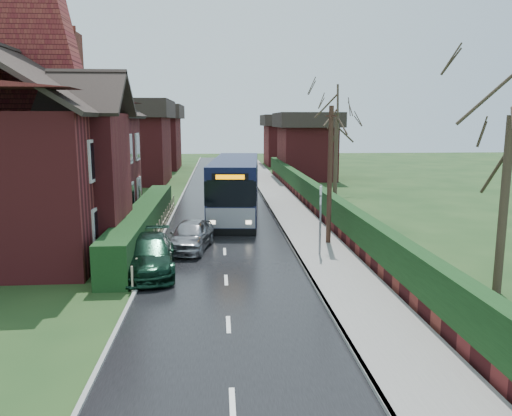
{
  "coord_description": "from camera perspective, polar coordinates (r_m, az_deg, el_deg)",
  "views": [
    {
      "loc": [
        -0.22,
        -19.29,
        5.66
      ],
      "look_at": [
        1.45,
        2.85,
        1.8
      ],
      "focal_mm": 35.0,
      "sensor_mm": 36.0,
      "label": 1
    }
  ],
  "objects": [
    {
      "name": "car_green",
      "position": [
        19.38,
        -12.15,
        -5.23
      ],
      "size": [
        2.42,
        4.91,
        1.37
      ],
      "primitive_type": "imported",
      "rotation": [
        0.0,
        0.0,
        0.11
      ],
      "color": "black",
      "rests_on": "ground"
    },
    {
      "name": "bus_stop_sign",
      "position": [
        20.94,
        7.39,
        -0.21
      ],
      "size": [
        0.19,
        0.46,
        3.08
      ],
      "rotation": [
        0.0,
        0.0,
        -0.28
      ],
      "color": "slate",
      "rests_on": "ground"
    },
    {
      "name": "kerb_left",
      "position": [
        29.96,
        -9.65,
        -1.07
      ],
      "size": [
        0.12,
        100.0,
        0.1
      ],
      "primitive_type": "cube",
      "color": "gray",
      "rests_on": "ground"
    },
    {
      "name": "car_silver",
      "position": [
        22.4,
        -7.48,
        -3.09
      ],
      "size": [
        2.25,
        4.16,
        1.34
      ],
      "primitive_type": "imported",
      "rotation": [
        0.0,
        0.0,
        -0.18
      ],
      "color": "#A1A0A5",
      "rests_on": "ground"
    },
    {
      "name": "ground",
      "position": [
        20.1,
        -3.53,
        -6.51
      ],
      "size": [
        140.0,
        140.0,
        0.0
      ],
      "primitive_type": "plane",
      "color": "#334E21",
      "rests_on": "ground"
    },
    {
      "name": "bus",
      "position": [
        30.17,
        -2.33,
        2.33
      ],
      "size": [
        3.51,
        11.51,
        3.44
      ],
      "rotation": [
        0.0,
        0.0,
        -0.08
      ],
      "color": "black",
      "rests_on": "ground"
    },
    {
      "name": "tree_right_far",
      "position": [
        39.62,
        9.26,
        11.2
      ],
      "size": [
        4.62,
        4.62,
        8.92
      ],
      "color": "#3A2C22",
      "rests_on": "ground"
    },
    {
      "name": "front_hedge",
      "position": [
        25.04,
        -12.67,
        -1.57
      ],
      "size": [
        1.2,
        16.0,
        1.6
      ],
      "primitive_type": "cube",
      "color": "black",
      "rests_on": "ground"
    },
    {
      "name": "telegraph_pole",
      "position": [
        22.85,
        8.43,
        3.61
      ],
      "size": [
        0.36,
        0.79,
        6.35
      ],
      "rotation": [
        0.0,
        0.0,
        0.36
      ],
      "color": "black",
      "rests_on": "ground"
    },
    {
      "name": "brick_house",
      "position": [
        25.56,
        -23.9,
        6.15
      ],
      "size": [
        9.3,
        14.6,
        10.3
      ],
      "color": "maroon",
      "rests_on": "ground"
    },
    {
      "name": "kerb_right",
      "position": [
        30.0,
        2.03,
        -0.88
      ],
      "size": [
        0.12,
        100.0,
        0.14
      ],
      "primitive_type": "cube",
      "color": "gray",
      "rests_on": "ground"
    },
    {
      "name": "road",
      "position": [
        29.83,
        -3.8,
        -1.07
      ],
      "size": [
        6.0,
        100.0,
        0.02
      ],
      "primitive_type": "cube",
      "color": "black",
      "rests_on": "ground"
    },
    {
      "name": "picket_fence",
      "position": [
        25.01,
        -10.94,
        -2.34
      ],
      "size": [
        0.1,
        16.0,
        0.9
      ],
      "primitive_type": null,
      "color": "tan",
      "rests_on": "ground"
    },
    {
      "name": "car_distant",
      "position": [
        57.07,
        -3.14,
        4.79
      ],
      "size": [
        1.4,
        3.78,
        1.24
      ],
      "primitive_type": "imported",
      "rotation": [
        0.0,
        0.0,
        3.12
      ],
      "color": "black",
      "rests_on": "ground"
    },
    {
      "name": "pavement",
      "position": [
        30.15,
        4.3,
        -0.85
      ],
      "size": [
        2.5,
        100.0,
        0.14
      ],
      "primitive_type": "cube",
      "color": "slate",
      "rests_on": "ground"
    },
    {
      "name": "tree_house_side",
      "position": [
        39.01,
        -21.68,
        11.68
      ],
      "size": [
        4.33,
        4.33,
        9.85
      ],
      "color": "#3B2F22",
      "rests_on": "ground"
    },
    {
      "name": "right_wall_hedge",
      "position": [
        30.26,
        7.23,
        0.97
      ],
      "size": [
        0.6,
        50.0,
        1.8
      ],
      "color": "maroon",
      "rests_on": "ground"
    }
  ]
}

